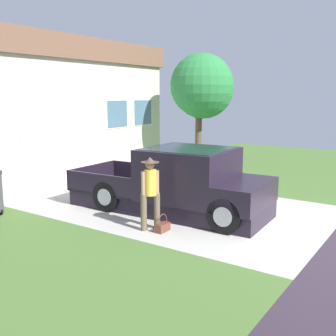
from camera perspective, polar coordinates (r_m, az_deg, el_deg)
The scene contains 5 objects.
pickup_truck at distance 10.29m, azimuth 2.15°, elevation -2.26°, with size 2.38×5.35×1.70m.
person_with_hat at distance 8.98m, azimuth -2.54°, elevation -2.98°, with size 0.42×0.41×1.66m.
handbag at distance 9.05m, azimuth -0.78°, elevation -8.30°, with size 0.37×0.18×0.41m.
house_with_garage at distance 17.10m, azimuth -19.09°, elevation 8.09°, with size 9.00×6.88×4.98m.
front_yard_tree at distance 16.46m, azimuth 4.92°, elevation 11.39°, with size 2.63×2.53×4.66m.
Camera 1 is at (-8.87, -1.77, 3.00)m, focal length 42.95 mm.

